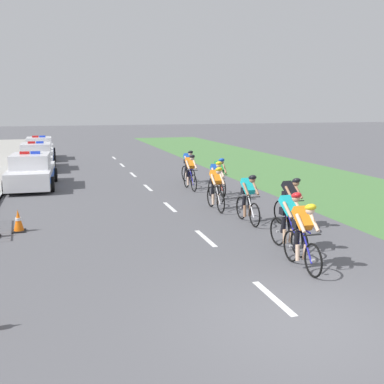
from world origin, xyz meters
TOP-DOWN VIEW (x-y plane):
  - ground_plane at (0.00, 0.00)m, footprint 160.00×160.00m
  - kerb_edge at (-5.98, 14.00)m, footprint 0.16×60.00m
  - grass_verge at (8.00, 14.00)m, footprint 7.00×60.00m
  - lane_markings_centre at (0.00, 11.04)m, footprint 0.14×29.60m
  - cyclist_lead at (1.28, 2.23)m, footprint 0.42×1.72m
  - cyclist_second at (1.61, 3.44)m, footprint 0.43×1.72m
  - cyclist_third at (2.69, 5.34)m, footprint 0.43×1.72m
  - cyclist_fourth at (1.75, 6.21)m, footprint 0.42×1.72m
  - cyclist_fifth at (1.40, 8.14)m, footprint 0.42×1.72m
  - cyclist_sixth at (1.94, 9.63)m, footprint 0.42×1.72m
  - cyclist_seventh at (2.40, 10.54)m, footprint 0.43×1.72m
  - cyclist_eighth at (1.65, 12.08)m, footprint 0.42×1.72m
  - cyclist_ninth at (2.07, 13.81)m, footprint 0.44×1.72m
  - police_car_nearest at (-4.85, 14.63)m, footprint 2.16×4.48m
  - police_car_second at (-4.85, 20.52)m, footprint 2.01×4.41m
  - police_car_third at (-4.85, 25.66)m, footprint 2.02×4.41m
  - traffic_cone_mid at (-4.88, 7.20)m, footprint 0.36×0.36m

SIDE VIEW (x-z plane):
  - ground_plane at x=0.00m, z-range 0.00..0.00m
  - lane_markings_centre at x=0.00m, z-range 0.00..0.01m
  - grass_verge at x=8.00m, z-range 0.00..0.01m
  - kerb_edge at x=-5.98m, z-range 0.00..0.13m
  - traffic_cone_mid at x=-4.88m, z-range -0.01..0.63m
  - police_car_nearest at x=-4.85m, z-range -0.12..1.48m
  - police_car_second at x=-4.85m, z-range -0.12..1.48m
  - police_car_third at x=-4.85m, z-range -0.12..1.48m
  - cyclist_lead at x=1.28m, z-range 0.00..1.57m
  - cyclist_second at x=1.61m, z-range 0.00..1.57m
  - cyclist_third at x=2.69m, z-range 0.00..1.57m
  - cyclist_fourth at x=1.75m, z-range 0.00..1.57m
  - cyclist_fifth at x=1.40m, z-range 0.00..1.57m
  - cyclist_sixth at x=1.94m, z-range 0.00..1.57m
  - cyclist_seventh at x=2.40m, z-range 0.00..1.57m
  - cyclist_eighth at x=1.65m, z-range 0.00..1.57m
  - cyclist_ninth at x=2.07m, z-range 0.00..1.57m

